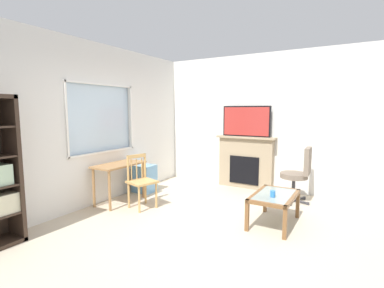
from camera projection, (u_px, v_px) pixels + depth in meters
name	position (u px, v px, depth m)	size (l,w,h in m)	color
ground	(210.00, 230.00, 3.94)	(5.85, 5.57, 0.02)	beige
wall_back_with_window	(92.00, 125.00, 4.91)	(4.85, 0.15, 2.80)	silver
wall_right	(264.00, 122.00, 5.90)	(0.12, 4.77, 2.80)	silver
desk_under_window	(119.00, 170.00, 5.06)	(0.94, 0.48, 0.70)	#A37547
wooden_chair	(141.00, 181.00, 4.79)	(0.51, 0.50, 0.90)	tan
plastic_drawer_unit	(144.00, 178.00, 5.75)	(0.35, 0.40, 0.55)	#72ADDB
fireplace	(246.00, 162.00, 6.03)	(0.26, 1.25, 1.10)	tan
tv	(246.00, 121.00, 5.91)	(0.06, 1.02, 0.64)	black
office_chair	(299.00, 172.00, 5.06)	(0.56, 0.58, 1.00)	#7A6B5B
coffee_table	(274.00, 199.00, 4.10)	(0.91, 0.56, 0.45)	#8C9E99
sippy_cup	(273.00, 194.00, 3.96)	(0.07, 0.07, 0.09)	#337FD6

